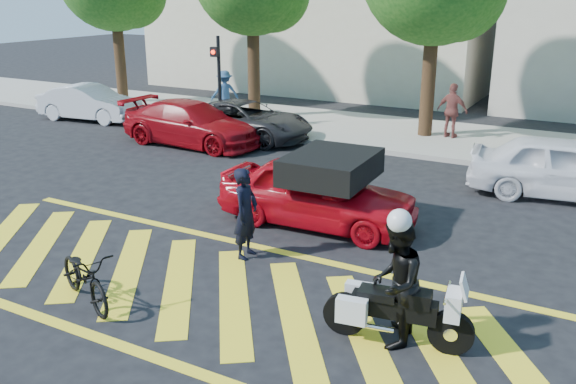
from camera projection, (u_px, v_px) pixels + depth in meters
The scene contains 15 objects.
ground at pixel (208, 290), 9.88m from camera, with size 90.00×90.00×0.00m, color black.
sidewalk at pixel (424, 137), 19.85m from camera, with size 60.00×5.00×0.15m, color #9E998E.
crosswalk at pixel (206, 290), 9.90m from camera, with size 12.33×4.00×0.01m.
signal_pole at pixel (218, 75), 20.34m from camera, with size 0.28×0.43×3.20m.
officer_bike at pixel (246, 213), 10.89m from camera, with size 0.61×0.40×1.67m, color black.
bicycle at pixel (85, 277), 9.35m from camera, with size 0.60×1.72×0.90m, color black.
police_motorcycle at pixel (395, 310), 8.28m from camera, with size 2.06×0.76×0.91m.
officer_moto at pixel (396, 283), 8.16m from camera, with size 0.88×0.68×1.80m, color black.
red_convertible at pixel (318, 192), 12.46m from camera, with size 1.65×4.11×1.40m, color #B50814.
parked_far_left at pixel (90, 103), 22.58m from camera, with size 1.38×3.95×1.30m, color #B5B7BD.
parked_left at pixel (192, 123), 18.98m from camera, with size 1.90×4.67×1.35m, color maroon.
parked_mid_left at pixel (245, 120), 19.68m from camera, with size 2.07×4.49×1.25m, color black.
parked_mid_right at pixel (563, 168), 14.10m from camera, with size 1.70×4.23×1.44m, color white.
pedestrian_left at pixel (225, 92), 22.97m from camera, with size 1.05×0.60×1.62m, color #2E527F.
pedestrian_right at pixel (452, 111), 19.21m from camera, with size 1.01×0.42×1.72m, color brown.
Camera 1 is at (5.39, -7.16, 4.63)m, focal length 38.00 mm.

